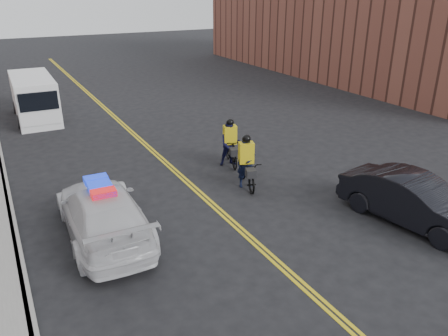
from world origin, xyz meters
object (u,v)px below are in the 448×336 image
at_px(dark_sedan, 414,201).
at_px(cyclist_near, 246,169).
at_px(cyclist_far, 230,147).
at_px(police_cruiser, 103,212).
at_px(cargo_van, 35,99).

height_order(dark_sedan, cyclist_near, cyclist_near).
relative_size(dark_sedan, cyclist_far, 2.29).
bearing_deg(police_cruiser, dark_sedan, 158.33).
xyz_separation_m(dark_sedan, cargo_van, (-8.70, 17.69, 0.37)).
xyz_separation_m(cargo_van, cyclist_near, (5.57, -12.98, -0.44)).
bearing_deg(police_cruiser, cargo_van, -87.34).
bearing_deg(cyclist_far, cyclist_near, -87.97).
height_order(police_cruiser, cyclist_far, cyclist_far).
relative_size(police_cruiser, cyclist_near, 2.50).
relative_size(dark_sedan, cyclist_near, 2.15).
distance_m(cyclist_near, cyclist_far, 2.16).
height_order(dark_sedan, cargo_van, cargo_van).
height_order(cyclist_near, cyclist_far, cyclist_near).
xyz_separation_m(dark_sedan, cyclist_near, (-3.13, 4.71, -0.07)).
relative_size(cargo_van, cyclist_near, 2.60).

